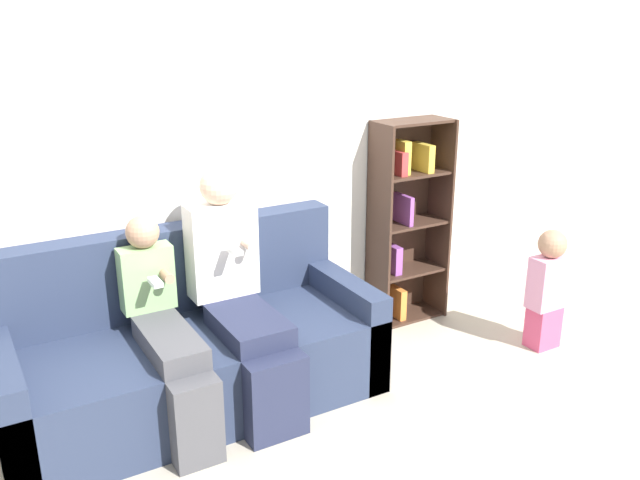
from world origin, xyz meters
TOP-DOWN VIEW (x-y plane):
  - ground_plane at (0.00, 0.00)m, footprint 14.00×14.00m
  - back_wall at (0.00, 0.99)m, footprint 10.00×0.06m
  - couch at (-0.33, 0.54)m, footprint 2.00×0.86m
  - adult_seated at (-0.08, 0.43)m, footprint 0.37×0.81m
  - child_seated at (-0.50, 0.37)m, footprint 0.28×0.81m
  - toddler_standing at (1.85, 0.02)m, footprint 0.24×0.18m
  - bookshelf at (1.34, 0.85)m, footprint 0.53×0.27m

SIDE VIEW (x-z plane):
  - ground_plane at x=0.00m, z-range 0.00..0.00m
  - couch at x=-0.33m, z-range -0.16..0.77m
  - toddler_standing at x=1.85m, z-range 0.02..0.81m
  - child_seated at x=-0.50m, z-range 0.01..1.08m
  - adult_seated at x=-0.08m, z-range 0.01..1.29m
  - bookshelf at x=1.34m, z-range 0.02..1.41m
  - back_wall at x=0.00m, z-range 0.00..2.55m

